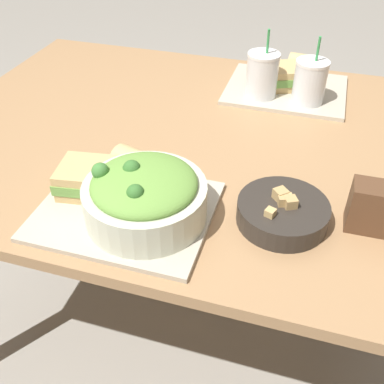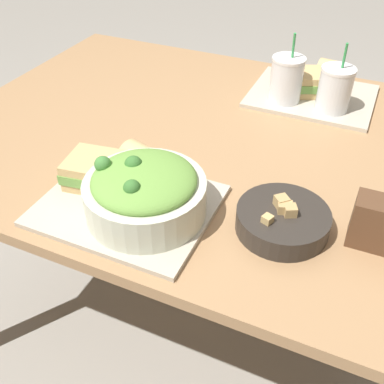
% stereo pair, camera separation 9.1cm
% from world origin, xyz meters
% --- Properties ---
extents(ground_plane, '(12.00, 12.00, 0.00)m').
position_xyz_m(ground_plane, '(0.00, 0.00, 0.00)').
color(ground_plane, gray).
extents(dining_table, '(1.42, 1.06, 0.78)m').
position_xyz_m(dining_table, '(0.00, 0.00, 0.69)').
color(dining_table, '#A37A51').
rests_on(dining_table, ground_plane).
extents(tray_near, '(0.36, 0.30, 0.01)m').
position_xyz_m(tray_near, '(-0.04, -0.35, 0.78)').
color(tray_near, '#BCB29E').
rests_on(tray_near, dining_table).
extents(tray_far, '(0.36, 0.30, 0.01)m').
position_xyz_m(tray_far, '(0.21, 0.32, 0.78)').
color(tray_far, '#BCB29E').
rests_on(tray_far, dining_table).
extents(salad_bowl, '(0.25, 0.25, 0.12)m').
position_xyz_m(salad_bowl, '(0.01, -0.36, 0.84)').
color(salad_bowl, beige).
rests_on(salad_bowl, tray_near).
extents(soup_bowl, '(0.19, 0.19, 0.07)m').
position_xyz_m(soup_bowl, '(0.28, -0.28, 0.80)').
color(soup_bowl, '#2D2823').
rests_on(soup_bowl, dining_table).
extents(sandwich_near, '(0.16, 0.13, 0.06)m').
position_xyz_m(sandwich_near, '(-0.13, -0.32, 0.82)').
color(sandwich_near, tan).
rests_on(sandwich_near, tray_near).
extents(baguette_near, '(0.13, 0.10, 0.07)m').
position_xyz_m(baguette_near, '(-0.05, -0.25, 0.82)').
color(baguette_near, tan).
rests_on(baguette_near, tray_near).
extents(sandwich_far, '(0.19, 0.16, 0.06)m').
position_xyz_m(sandwich_far, '(0.20, 0.34, 0.82)').
color(sandwich_far, tan).
rests_on(sandwich_far, tray_far).
extents(baguette_far, '(0.09, 0.08, 0.07)m').
position_xyz_m(baguette_far, '(0.25, 0.43, 0.82)').
color(baguette_far, tan).
rests_on(baguette_far, tray_far).
extents(drink_cup_dark, '(0.10, 0.10, 0.20)m').
position_xyz_m(drink_cup_dark, '(0.14, 0.25, 0.85)').
color(drink_cup_dark, silver).
rests_on(drink_cup_dark, tray_far).
extents(drink_cup_red, '(0.10, 0.10, 0.20)m').
position_xyz_m(drink_cup_red, '(0.28, 0.25, 0.85)').
color(drink_cup_red, silver).
rests_on(drink_cup_red, tray_far).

